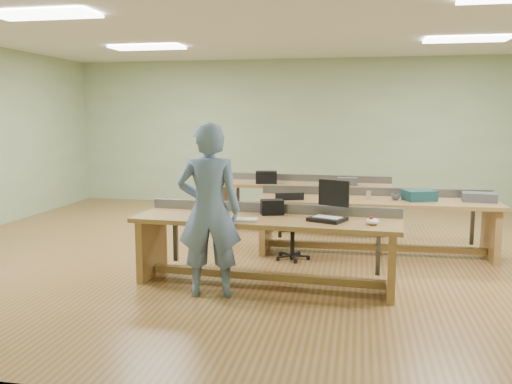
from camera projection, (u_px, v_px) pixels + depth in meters
floor at (283, 252)px, 7.43m from camera, size 10.00×10.00×0.00m
ceiling at (285, 26)px, 7.01m from camera, size 10.00×10.00×0.00m
wall_back at (311, 133)px, 11.11m from camera, size 10.00×0.04×3.00m
wall_front at (195, 174)px, 3.33m from camera, size 10.00×0.04×3.00m
fluor_panels at (285, 29)px, 7.01m from camera, size 6.20×3.50×0.03m
workbench_front at (266, 235)px, 5.95m from camera, size 2.94×0.95×0.86m
workbench_mid at (375, 213)px, 7.26m from camera, size 3.16×0.90×0.86m
workbench_back at (302, 195)px, 8.94m from camera, size 2.91×0.94×0.86m
person at (209, 210)px, 5.52m from camera, size 0.72×0.55×1.79m
laptop_base at (327, 219)px, 5.72m from camera, size 0.44×0.41×0.04m
laptop_screen at (334, 193)px, 5.80m from camera, size 0.33×0.16×0.28m
keyboard at (235, 220)px, 5.72m from camera, size 0.49×0.21×0.03m
trackball_mouse at (373, 221)px, 5.53m from camera, size 0.18×0.19×0.07m
camera_bag at (272, 207)px, 6.09m from camera, size 0.28×0.23×0.17m
task_chair at (292, 235)px, 7.05m from camera, size 0.58×0.58×0.85m
parts_bin_teal at (419, 195)px, 7.11m from camera, size 0.46×0.41×0.13m
parts_bin_grey at (479, 197)px, 7.03m from camera, size 0.44×0.30×0.11m
mug at (396, 197)px, 7.14m from camera, size 0.12×0.12×0.09m
drinks_can at (369, 195)px, 7.18m from camera, size 0.08×0.08×0.11m
storage_box_back at (266, 177)px, 8.89m from camera, size 0.38×0.30×0.20m
tray_back at (347, 181)px, 8.66m from camera, size 0.33×0.27×0.12m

